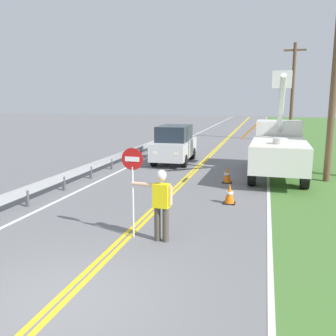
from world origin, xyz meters
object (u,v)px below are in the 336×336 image
Objects in this scene: utility_pole_near at (335,75)px; traffic_cone_mid at (227,175)px; utility_bucket_truck at (279,146)px; utility_pole_mid at (293,91)px; oncoming_suv_nearest at (174,144)px; flagger_worker at (161,201)px; traffic_cone_lead at (230,194)px; stop_sign_paddle at (133,172)px.

utility_pole_near is 12.41× the size of traffic_cone_mid.
utility_bucket_truck is 9.79× the size of traffic_cone_mid.
utility_pole_mid reaches higher than utility_bucket_truck.
utility_pole_near reaches higher than oncoming_suv_nearest.
utility_pole_near is (2.05, -0.89, 3.14)m from utility_bucket_truck.
utility_pole_near is (7.63, -3.02, 3.47)m from oncoming_suv_nearest.
utility_bucket_truck reaches higher than flagger_worker.
utility_pole_mid is (1.46, 15.40, 2.90)m from utility_bucket_truck.
oncoming_suv_nearest is 15.37m from utility_pole_mid.
traffic_cone_lead is at bearing -63.19° from oncoming_suv_nearest.
utility_pole_mid is 11.75× the size of traffic_cone_lead.
traffic_cone_lead is at bearing -82.84° from traffic_cone_mid.
utility_bucket_truck is at bearing -95.40° from utility_pole_mid.
utility_bucket_truck is 3.31m from traffic_cone_mid.
oncoming_suv_nearest is at bearing -117.92° from utility_pole_mid.
flagger_worker is at bearing -97.54° from traffic_cone_mid.
utility_pole_near reaches higher than traffic_cone_mid.
flagger_worker is 0.39× the size of oncoming_suv_nearest.
traffic_cone_lead is (-1.72, -5.51, -1.06)m from utility_bucket_truck.
oncoming_suv_nearest is at bearing 102.43° from flagger_worker.
utility_pole_mid reaches higher than stop_sign_paddle.
traffic_cone_mid is (1.70, 6.96, -1.37)m from stop_sign_paddle.
utility_pole_mid is 11.75× the size of traffic_cone_mid.
utility_pole_near reaches higher than utility_bucket_truck.
oncoming_suv_nearest reaches higher than flagger_worker.
utility_bucket_truck is 3.85m from utility_pole_near.
flagger_worker is 2.61× the size of traffic_cone_mid.
stop_sign_paddle is 3.33× the size of traffic_cone_mid.
oncoming_suv_nearest reaches higher than traffic_cone_mid.
flagger_worker is 25.36m from utility_pole_mid.
oncoming_suv_nearest is 6.67× the size of traffic_cone_mid.
oncoming_suv_nearest is at bearing 98.79° from stop_sign_paddle.
flagger_worker is at bearing -121.10° from utility_pole_near.
flagger_worker reaches higher than traffic_cone_lead.
utility_bucket_truck is at bearing -20.87° from oncoming_suv_nearest.
utility_bucket_truck is 5.98m from oncoming_suv_nearest.
oncoming_suv_nearest is 8.59m from traffic_cone_lead.
utility_bucket_truck is 5.87m from traffic_cone_lead.
utility_bucket_truck reaches higher than stop_sign_paddle.
flagger_worker is 2.61× the size of traffic_cone_lead.
stop_sign_paddle reaches higher than traffic_cone_lead.
utility_pole_near is at bearing 18.82° from traffic_cone_mid.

